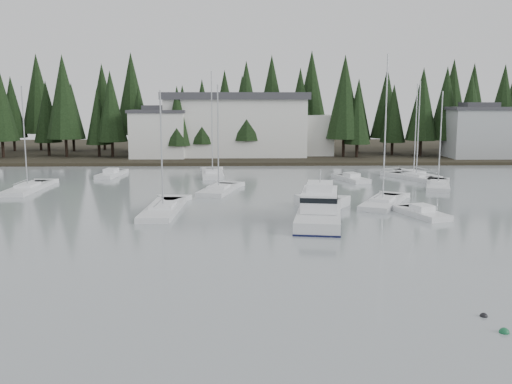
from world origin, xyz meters
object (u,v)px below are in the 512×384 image
house_west (159,133)px  sailboat_3 (28,190)px  sailboat_2 (219,191)px  sailboat_4 (163,211)px  sailboat_8 (213,175)px  sailboat_12 (416,179)px  runabout_3 (111,175)px  runabout_1 (422,215)px  cabin_cruiser_center (319,212)px  sailboat_10 (414,176)px  runabout_4 (352,180)px  sailboat_7 (383,204)px  house_east_a (478,131)px  harbor_inn (247,125)px  sailboat_11 (438,187)px

house_west → sailboat_3: bearing=-107.3°
sailboat_2 → sailboat_4: (-4.61, -11.29, -0.02)m
sailboat_8 → sailboat_12: bearing=-104.0°
house_west → runabout_3: (-3.51, -20.50, -4.52)m
runabout_1 → runabout_3: (-33.56, 27.53, 0.00)m
sailboat_2 → cabin_cruiser_center: bearing=-135.8°
sailboat_10 → runabout_4: bearing=96.5°
sailboat_4 → runabout_4: sailboat_4 is taller
sailboat_12 → runabout_3: (-40.10, 4.13, 0.06)m
sailboat_7 → runabout_1: 5.89m
sailboat_7 → runabout_1: (2.15, -5.48, 0.04)m
house_east_a → sailboat_12: bearing=-126.4°
runabout_4 → sailboat_7: bearing=161.1°
sailboat_8 → runabout_1: (19.94, -27.82, 0.05)m
runabout_1 → sailboat_10: bearing=-33.2°
harbor_inn → sailboat_12: 35.77m
harbor_inn → sailboat_11: 41.57m
sailboat_2 → runabout_3: 20.40m
sailboat_4 → sailboat_11: bearing=-62.6°
house_east_a → sailboat_7: sailboat_7 is taller
sailboat_4 → sailboat_8: sailboat_8 is taller
house_east_a → house_west: bearing=178.9°
sailboat_2 → sailboat_10: (25.68, 12.81, 0.01)m
house_east_a → sailboat_8: 48.15m
house_west → sailboat_7: sailboat_7 is taller
cabin_cruiser_center → sailboat_10: size_ratio=0.94×
cabin_cruiser_center → sailboat_12: size_ratio=0.92×
sailboat_4 → runabout_3: bearing=24.9°
house_east_a → cabin_cruiser_center: 59.12m
sailboat_4 → runabout_1: (23.12, -2.47, 0.08)m
runabout_1 → runabout_3: 43.41m
house_west → sailboat_10: (37.22, -21.46, -4.58)m
sailboat_10 → sailboat_12: 3.24m
cabin_cruiser_center → sailboat_10: sailboat_10 is taller
sailboat_8 → runabout_3: 13.63m
runabout_3 → sailboat_11: bearing=-97.9°
sailboat_3 → runabout_1: bearing=-110.7°
house_east_a → sailboat_7: bearing=-122.1°
runabout_3 → runabout_1: bearing=-122.3°
sailboat_8 → sailboat_4: bearing=168.3°
sailboat_2 → sailboat_12: sailboat_12 is taller
sailboat_7 → sailboat_11: sailboat_7 is taller
sailboat_12 → sailboat_3: bearing=73.4°
harbor_inn → runabout_4: harbor_inn is taller
cabin_cruiser_center → sailboat_2: 17.97m
house_west → sailboat_8: size_ratio=0.66×
sailboat_11 → sailboat_12: sailboat_12 is taller
sailboat_12 → runabout_1: size_ratio=2.11×
cabin_cruiser_center → runabout_3: bearing=49.2°
runabout_1 → runabout_3: same height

